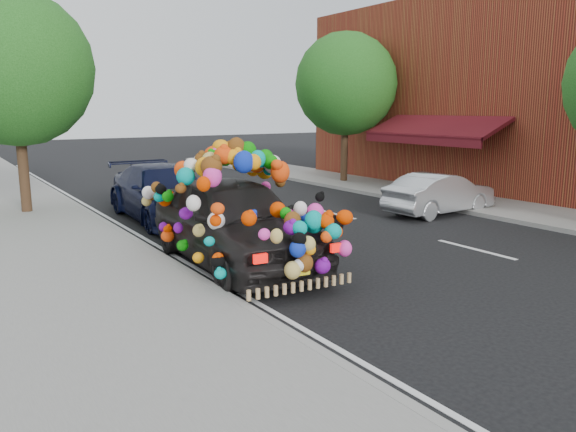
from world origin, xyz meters
name	(u,v)px	position (x,y,z in m)	size (l,w,h in m)	color
ground	(344,277)	(0.00, 0.00, 0.00)	(100.00, 100.00, 0.00)	black
sidewalk	(100,323)	(-4.30, 0.00, 0.06)	(4.00, 60.00, 0.12)	gray
kerb	(226,297)	(-2.35, 0.00, 0.07)	(0.15, 60.00, 0.13)	gray
footpath_far	(494,206)	(8.20, 3.00, 0.06)	(3.00, 40.00, 0.12)	gray
lane_markings	(475,249)	(3.60, 0.00, 0.01)	(6.00, 50.00, 0.01)	silver
tree_near_sidewalk	(14,69)	(-3.80, 9.50, 4.02)	(4.20, 4.20, 6.13)	#332114
tree_far_b	(345,84)	(8.00, 10.00, 3.89)	(4.00, 4.00, 5.90)	#332114
plush_art_car	(234,202)	(-1.22, 1.86, 1.22)	(2.71, 5.33, 2.35)	black
navy_sedan	(164,193)	(-0.75, 6.80, 0.73)	(2.05, 5.05, 1.47)	black
silver_hatchback	(440,194)	(6.12, 3.30, 0.59)	(1.24, 3.55, 1.17)	#ABAEB2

